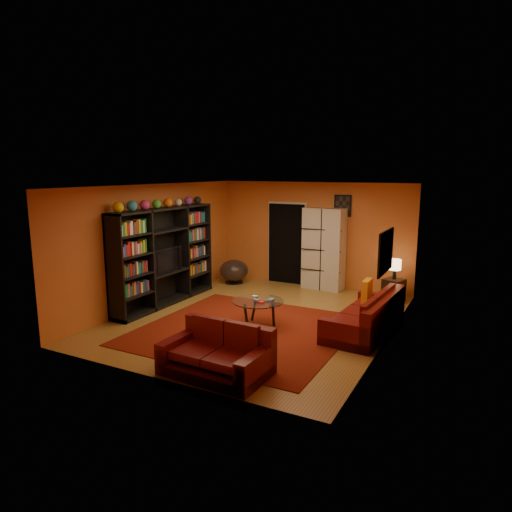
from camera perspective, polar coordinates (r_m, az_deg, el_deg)
The scene contains 20 objects.
floor at distance 9.11m, azimuth 0.22°, elevation -7.80°, with size 6.00×6.00×0.00m, color brown.
ceiling at distance 8.64m, azimuth 0.23°, elevation 8.76°, with size 6.00×6.00×0.00m, color white.
wall_back at distance 11.50m, azimuth 7.10°, elevation 2.68°, with size 6.00×6.00×0.00m, color #C1622A.
wall_front at distance 6.34m, azimuth -12.35°, elevation -4.14°, with size 6.00×6.00×0.00m, color #C1622A.
wall_left at distance 10.16m, azimuth -12.41°, elevation 1.44°, with size 6.00×6.00×0.00m, color #C1622A.
wall_right at distance 7.98m, azimuth 16.40°, elevation -1.26°, with size 6.00×6.00×0.00m, color #C1622A.
rug at distance 8.48m, azimuth -1.37°, elevation -9.20°, with size 3.60×3.60×0.01m, color #531209.
doorway at distance 11.77m, azimuth 3.81°, elevation 1.54°, with size 0.95×0.10×2.04m, color black.
wall_art_right at distance 7.64m, azimuth 15.93°, elevation 0.53°, with size 0.03×1.00×0.70m, color black.
wall_art_back at distance 11.16m, azimuth 10.78°, elevation 6.20°, with size 0.42×0.03×0.52m, color black.
entertainment_unit at distance 10.06m, azimuth -11.36°, elevation -0.05°, with size 0.45×3.00×2.10m, color black.
tv at distance 9.99m, azimuth -11.38°, elevation -0.49°, with size 0.12×0.93×0.54m, color black.
sofa at distance 8.55m, azimuth 13.97°, elevation -7.39°, with size 1.04×2.25×0.85m.
loveseat at distance 6.76m, azimuth -4.64°, elevation -12.05°, with size 1.54×0.96×0.85m.
throw_pillow at distance 8.98m, azimuth 13.70°, elevation -4.21°, with size 0.12×0.42×0.42m, color #FD9F1C.
coffee_table at distance 8.58m, azimuth 0.25°, elevation -5.92°, with size 0.96×0.96×0.48m.
storage_cabinet at distance 11.24m, azimuth 8.46°, elevation 0.88°, with size 1.00×0.44×1.99m, color beige.
bowl_chair at distance 11.81m, azimuth -2.78°, elevation -1.85°, with size 0.75×0.75×0.60m.
side_table at distance 10.68m, azimuth 16.81°, elevation -4.09°, with size 0.40×0.40×0.50m, color black.
table_lamp at distance 10.55m, azimuth 16.98°, elevation -1.13°, with size 0.27×0.27×0.45m.
Camera 1 is at (3.96, -7.68, 2.90)m, focal length 32.00 mm.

